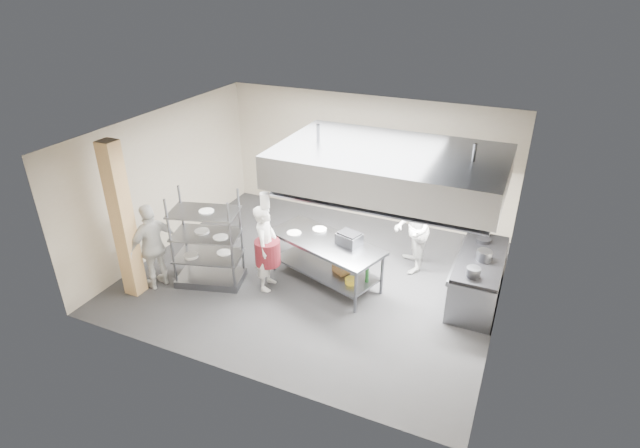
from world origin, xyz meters
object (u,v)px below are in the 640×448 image
at_px(cooking_range, 478,279).
at_px(stockpot, 484,255).
at_px(island, 326,261).
at_px(griddle, 349,239).
at_px(chef_line, 413,229).
at_px(chef_head, 266,248).
at_px(pass_rack, 207,239).
at_px(chef_plating, 153,246).

xyz_separation_m(cooking_range, stockpot, (0.04, -0.09, 0.57)).
bearing_deg(island, griddle, 28.44).
bearing_deg(chef_line, island, -71.67).
bearing_deg(island, stockpot, 28.91).
height_order(island, chef_head, chef_head).
bearing_deg(chef_head, pass_rack, 93.41).
bearing_deg(chef_plating, pass_rack, 140.27).
xyz_separation_m(chef_head, stockpot, (3.79, 1.13, 0.13)).
height_order(chef_head, stockpot, chef_head).
distance_m(pass_rack, cooking_range, 5.12).
relative_size(chef_head, griddle, 4.00).
distance_m(chef_plating, griddle, 3.69).
distance_m(griddle, stockpot, 2.44).
distance_m(cooking_range, chef_head, 3.97).
height_order(island, chef_line, chef_line).
distance_m(island, chef_head, 1.20).
relative_size(chef_line, griddle, 4.29).
bearing_deg(stockpot, chef_plating, -161.30).
height_order(pass_rack, chef_plating, pass_rack).
xyz_separation_m(island, chef_head, (-0.96, -0.61, 0.41)).
relative_size(cooking_range, chef_head, 1.16).
xyz_separation_m(chef_line, chef_plating, (-4.32, -2.56, -0.06)).
relative_size(island, pass_rack, 1.21).
distance_m(chef_line, chef_plating, 5.02).
distance_m(island, chef_plating, 3.28).
height_order(chef_line, chef_plating, chef_line).
relative_size(chef_plating, griddle, 4.00).
relative_size(pass_rack, chef_line, 1.02).
relative_size(griddle, stockpot, 1.59).
bearing_deg(stockpot, chef_line, 157.02).
bearing_deg(stockpot, island, -169.56).
relative_size(cooking_range, stockpot, 7.41).
height_order(chef_plating, stockpot, chef_plating).
relative_size(island, griddle, 5.29).
bearing_deg(cooking_range, griddle, -167.17).
xyz_separation_m(pass_rack, chef_plating, (-0.86, -0.52, -0.08)).
xyz_separation_m(pass_rack, chef_head, (1.12, 0.30, -0.08)).
bearing_deg(chef_plating, stockpot, 127.76).
xyz_separation_m(cooking_range, griddle, (-2.35, -0.54, 0.60)).
height_order(griddle, stockpot, griddle).
bearing_deg(chef_line, chef_plating, -80.17).
distance_m(pass_rack, griddle, 2.70).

